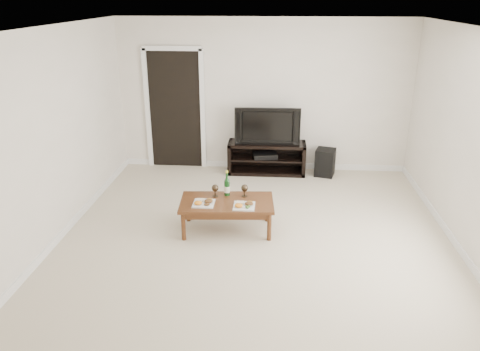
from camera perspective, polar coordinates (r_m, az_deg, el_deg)
The scene contains 14 objects.
floor at distance 5.99m, azimuth 1.84°, elevation -8.14°, with size 5.50×5.50×0.00m, color beige.
back_wall at distance 8.15m, azimuth 2.92°, elevation 9.65°, with size 5.00×0.04×2.60m, color white.
ceiling at distance 5.23m, azimuth 2.20°, elevation 17.73°, with size 5.00×5.50×0.04m, color white.
doorway at distance 8.37m, azimuth -7.90°, elevation 7.85°, with size 0.90×0.02×2.05m, color black.
media_console at distance 8.16m, azimuth 3.27°, elevation 2.18°, with size 1.33×0.45×0.55m, color black.
television at distance 7.99m, azimuth 3.36°, elevation 6.19°, with size 1.10×0.14×0.63m, color black.
av_receiver at distance 8.13m, azimuth 3.07°, elevation 2.50°, with size 0.40×0.30×0.08m, color black.
subwoofer at distance 8.17m, azimuth 10.33°, elevation 1.59°, with size 0.31×0.31×0.47m, color black.
coffee_table at distance 6.19m, azimuth -1.60°, elevation -4.92°, with size 1.21×0.66×0.42m, color #562D17.
plate_left at distance 6.02m, azimuth -4.44°, elevation -3.21°, with size 0.27×0.27×0.07m, color white.
plate_right at distance 5.93m, azimuth 0.51°, elevation -3.53°, with size 0.27×0.27×0.07m, color white.
wine_bottle at distance 6.21m, azimuth -1.60°, elevation -0.93°, with size 0.07×0.07×0.35m, color #103C14.
goblet_left at distance 6.21m, azimuth -3.05°, elevation -1.84°, with size 0.09×0.09×0.17m, color #352A1D, non-canonical shape.
goblet_right at distance 6.21m, azimuth 0.55°, elevation -1.84°, with size 0.09×0.09×0.17m, color #352A1D, non-canonical shape.
Camera 1 is at (0.22, -5.21, 2.95)m, focal length 35.00 mm.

